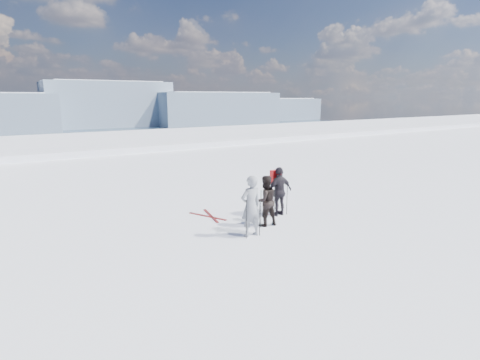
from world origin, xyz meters
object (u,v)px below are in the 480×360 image
(skier_grey, at_px, (251,206))
(skier_dark, at_px, (265,201))
(skis_loose, at_px, (209,216))
(skier_pack, at_px, (279,191))

(skier_grey, bearing_deg, skier_dark, -150.30)
(skier_dark, height_order, skis_loose, skier_dark)
(skis_loose, bearing_deg, skier_pack, -28.66)
(skier_dark, distance_m, skier_pack, 1.30)
(skier_grey, xyz_separation_m, skier_pack, (2.12, 1.24, -0.07))
(skier_dark, xyz_separation_m, skis_loose, (-1.19, 1.91, -0.87))
(skier_pack, bearing_deg, skier_grey, 30.66)
(skier_grey, distance_m, skis_loose, 2.70)
(skier_grey, xyz_separation_m, skis_loose, (-0.20, 2.50, -0.98))
(skier_dark, height_order, skier_pack, skier_pack)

